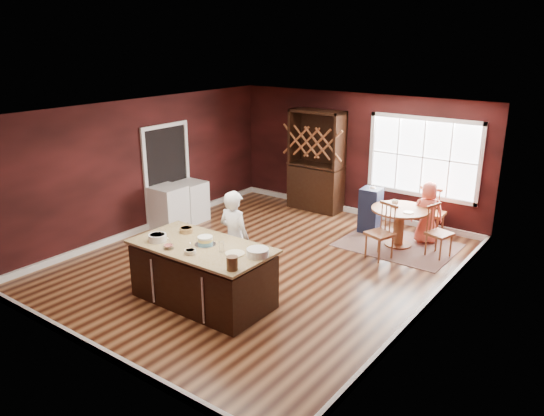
{
  "coord_description": "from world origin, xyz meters",
  "views": [
    {
      "loc": [
        5.28,
        -6.86,
        3.87
      ],
      "look_at": [
        0.17,
        0.08,
        1.05
      ],
      "focal_mm": 35.0,
      "sensor_mm": 36.0,
      "label": 1
    }
  ],
  "objects_px": {
    "kitchen_island": "(203,275)",
    "baker": "(235,238)",
    "hutch": "(316,161)",
    "washer": "(169,208)",
    "chair_south": "(380,231)",
    "high_chair": "(370,209)",
    "toddler": "(373,194)",
    "dining_table": "(400,219)",
    "seated_woman": "(428,213)",
    "dryer": "(191,201)",
    "chair_east": "(440,231)",
    "layer_cake": "(205,241)",
    "chair_north": "(433,211)"
  },
  "relations": [
    {
      "from": "kitchen_island",
      "to": "chair_north",
      "type": "xyz_separation_m",
      "value": [
        1.79,
        4.71,
        0.1
      ]
    },
    {
      "from": "dining_table",
      "to": "baker",
      "type": "distance_m",
      "value": 3.46
    },
    {
      "from": "layer_cake",
      "to": "toddler",
      "type": "xyz_separation_m",
      "value": [
        0.68,
        4.18,
        -0.17
      ]
    },
    {
      "from": "dining_table",
      "to": "dryer",
      "type": "distance_m",
      "value": 4.45
    },
    {
      "from": "baker",
      "to": "washer",
      "type": "distance_m",
      "value": 3.04
    },
    {
      "from": "seated_woman",
      "to": "high_chair",
      "type": "distance_m",
      "value": 1.16
    },
    {
      "from": "high_chair",
      "to": "kitchen_island",
      "type": "bearing_deg",
      "value": -103.51
    },
    {
      "from": "seated_woman",
      "to": "dryer",
      "type": "distance_m",
      "value": 4.95
    },
    {
      "from": "chair_south",
      "to": "high_chair",
      "type": "xyz_separation_m",
      "value": [
        -0.75,
        1.14,
        -0.03
      ]
    },
    {
      "from": "kitchen_island",
      "to": "dryer",
      "type": "height_order",
      "value": "kitchen_island"
    },
    {
      "from": "dining_table",
      "to": "chair_east",
      "type": "height_order",
      "value": "chair_east"
    },
    {
      "from": "layer_cake",
      "to": "hutch",
      "type": "bearing_deg",
      "value": 102.51
    },
    {
      "from": "chair_north",
      "to": "hutch",
      "type": "distance_m",
      "value": 2.89
    },
    {
      "from": "hutch",
      "to": "washer",
      "type": "distance_m",
      "value": 3.49
    },
    {
      "from": "kitchen_island",
      "to": "layer_cake",
      "type": "relative_size",
      "value": 6.81
    },
    {
      "from": "baker",
      "to": "toddler",
      "type": "distance_m",
      "value": 3.55
    },
    {
      "from": "chair_north",
      "to": "high_chair",
      "type": "distance_m",
      "value": 1.22
    },
    {
      "from": "kitchen_island",
      "to": "hutch",
      "type": "height_order",
      "value": "hutch"
    },
    {
      "from": "chair_south",
      "to": "dryer",
      "type": "distance_m",
      "value": 4.24
    },
    {
      "from": "toddler",
      "to": "dryer",
      "type": "xyz_separation_m",
      "value": [
        -3.5,
        -1.67,
        -0.38
      ]
    },
    {
      "from": "chair_north",
      "to": "dryer",
      "type": "distance_m",
      "value": 5.06
    },
    {
      "from": "washer",
      "to": "dryer",
      "type": "bearing_deg",
      "value": 90.0
    },
    {
      "from": "seated_woman",
      "to": "washer",
      "type": "height_order",
      "value": "seated_woman"
    },
    {
      "from": "baker",
      "to": "dryer",
      "type": "relative_size",
      "value": 1.82
    },
    {
      "from": "baker",
      "to": "dryer",
      "type": "height_order",
      "value": "baker"
    },
    {
      "from": "kitchen_island",
      "to": "chair_south",
      "type": "distance_m",
      "value": 3.41
    },
    {
      "from": "dining_table",
      "to": "hutch",
      "type": "height_order",
      "value": "hutch"
    },
    {
      "from": "chair_north",
      "to": "washer",
      "type": "relative_size",
      "value": 1.19
    },
    {
      "from": "chair_south",
      "to": "high_chair",
      "type": "relative_size",
      "value": 1.07
    },
    {
      "from": "dining_table",
      "to": "layer_cake",
      "type": "height_order",
      "value": "layer_cake"
    },
    {
      "from": "toddler",
      "to": "dryer",
      "type": "relative_size",
      "value": 0.3
    },
    {
      "from": "dining_table",
      "to": "toddler",
      "type": "distance_m",
      "value": 0.87
    },
    {
      "from": "chair_east",
      "to": "dryer",
      "type": "bearing_deg",
      "value": 119.65
    },
    {
      "from": "kitchen_island",
      "to": "baker",
      "type": "distance_m",
      "value": 0.82
    },
    {
      "from": "chair_east",
      "to": "high_chair",
      "type": "relative_size",
      "value": 1.01
    },
    {
      "from": "layer_cake",
      "to": "hutch",
      "type": "xyz_separation_m",
      "value": [
        -1.07,
        4.81,
        0.16
      ]
    },
    {
      "from": "kitchen_island",
      "to": "dining_table",
      "type": "xyz_separation_m",
      "value": [
        1.46,
        3.87,
        0.1
      ]
    },
    {
      "from": "dining_table",
      "to": "high_chair",
      "type": "relative_size",
      "value": 1.13
    },
    {
      "from": "baker",
      "to": "chair_east",
      "type": "height_order",
      "value": "baker"
    },
    {
      "from": "layer_cake",
      "to": "washer",
      "type": "xyz_separation_m",
      "value": [
        -2.82,
        1.87,
        -0.53
      ]
    },
    {
      "from": "seated_woman",
      "to": "hutch",
      "type": "height_order",
      "value": "hutch"
    },
    {
      "from": "chair_north",
      "to": "high_chair",
      "type": "xyz_separation_m",
      "value": [
        -1.12,
        -0.48,
        -0.06
      ]
    },
    {
      "from": "dining_table",
      "to": "dryer",
      "type": "xyz_separation_m",
      "value": [
        -4.25,
        -1.32,
        -0.1
      ]
    },
    {
      "from": "chair_east",
      "to": "dryer",
      "type": "height_order",
      "value": "chair_east"
    },
    {
      "from": "washer",
      "to": "hutch",
      "type": "bearing_deg",
      "value": 59.21
    },
    {
      "from": "chair_north",
      "to": "seated_woman",
      "type": "relative_size",
      "value": 0.89
    },
    {
      "from": "seated_woman",
      "to": "high_chair",
      "type": "relative_size",
      "value": 1.26
    },
    {
      "from": "kitchen_island",
      "to": "layer_cake",
      "type": "height_order",
      "value": "layer_cake"
    },
    {
      "from": "washer",
      "to": "toddler",
      "type": "bearing_deg",
      "value": 33.44
    },
    {
      "from": "chair_north",
      "to": "toddler",
      "type": "distance_m",
      "value": 1.21
    }
  ]
}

